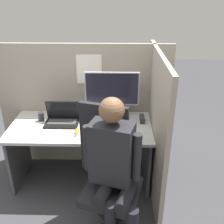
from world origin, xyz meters
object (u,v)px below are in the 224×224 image
object	(u,v)px
pen_cup	(41,117)
person	(114,165)
laptop	(62,119)
office_chair	(108,171)
monitor	(112,91)
paper_box	(112,114)
stapler	(142,119)
carrot_toy	(76,133)

from	to	relation	value
pen_cup	person	bearing A→B (deg)	-46.54
laptop	office_chair	distance (m)	0.84
monitor	office_chair	world-z (taller)	monitor
paper_box	office_chair	world-z (taller)	office_chair
stapler	person	world-z (taller)	person
person	stapler	bearing A→B (deg)	71.03
carrot_toy	stapler	bearing A→B (deg)	24.28
stapler	person	size ratio (longest dim) A/B	0.11
carrot_toy	person	xyz separation A→B (m)	(0.38, -0.55, 0.04)
laptop	stapler	bearing A→B (deg)	3.81
paper_box	laptop	distance (m)	0.56
paper_box	pen_cup	bearing A→B (deg)	-171.86
office_chair	stapler	bearing A→B (deg)	63.60
carrot_toy	person	distance (m)	0.67
carrot_toy	office_chair	size ratio (longest dim) A/B	0.13
office_chair	person	distance (m)	0.26
paper_box	carrot_toy	xyz separation A→B (m)	(-0.34, -0.41, -0.02)
laptop	carrot_toy	distance (m)	0.31
paper_box	carrot_toy	distance (m)	0.53
monitor	person	world-z (taller)	person
stapler	carrot_toy	xyz separation A→B (m)	(-0.67, -0.30, -0.01)
stapler	person	xyz separation A→B (m)	(-0.30, -0.86, 0.03)
laptop	office_chair	size ratio (longest dim) A/B	0.31
person	carrot_toy	bearing A→B (deg)	124.38
paper_box	office_chair	xyz separation A→B (m)	(-0.02, -0.80, -0.17)
stapler	pen_cup	distance (m)	1.10
laptop	person	world-z (taller)	person
laptop	carrot_toy	bearing A→B (deg)	-52.86
monitor	laptop	world-z (taller)	monitor
pen_cup	stapler	bearing A→B (deg)	0.33
monitor	carrot_toy	xyz separation A→B (m)	(-0.34, -0.41, -0.29)
laptop	monitor	bearing A→B (deg)	17.18
monitor	pen_cup	bearing A→B (deg)	-171.66
pen_cup	laptop	bearing A→B (deg)	-11.94
office_chair	paper_box	bearing A→B (deg)	88.92
monitor	pen_cup	xyz separation A→B (m)	(-0.77, -0.11, -0.26)
monitor	office_chair	size ratio (longest dim) A/B	0.51
paper_box	stapler	xyz separation A→B (m)	(0.33, -0.10, -0.01)
office_chair	person	bearing A→B (deg)	-73.11
laptop	person	bearing A→B (deg)	-54.75
person	pen_cup	xyz separation A→B (m)	(-0.81, 0.85, -0.01)
paper_box	monitor	distance (m)	0.28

